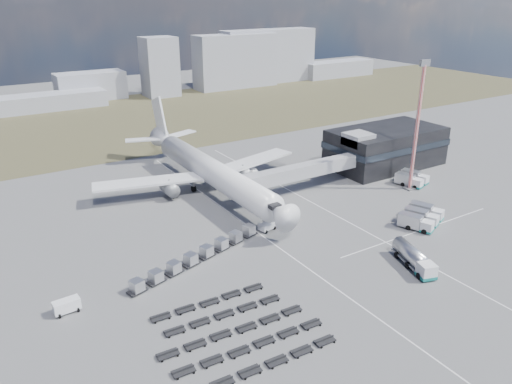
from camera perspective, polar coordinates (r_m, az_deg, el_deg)
ground at (r=91.52m, az=3.96°, el=-6.25°), size 420.00×420.00×0.00m
grass_strip at (r=186.39m, az=-16.39°, el=7.68°), size 420.00×90.00×0.01m
lane_markings at (r=99.03m, az=7.54°, el=-4.10°), size 47.12×110.00×0.01m
terminal at (r=136.02m, az=14.55°, el=5.05°), size 30.40×16.40×11.00m
jet_bridge at (r=113.18m, az=4.52°, el=2.20°), size 30.30×3.80×7.05m
airliner at (r=114.86m, az=-5.45°, el=2.59°), size 51.59×64.53×17.62m
skyline at (r=220.10m, az=-20.56°, el=12.14°), size 310.50×22.63×25.84m
fuel_tanker at (r=88.33m, az=17.59°, el=-7.21°), size 5.56×10.61×3.33m
pushback_tug at (r=97.09m, az=1.27°, el=-3.96°), size 3.76×2.67×1.52m
utility_van at (r=78.59m, az=-20.82°, el=-12.12°), size 3.86×1.93×2.05m
catering_truck at (r=122.29m, az=-0.42°, el=1.93°), size 3.52×5.90×2.53m
service_trucks_near at (r=104.76m, az=18.35°, el=-2.70°), size 10.71×9.56×2.69m
service_trucks_far at (r=125.40m, az=17.38°, el=1.47°), size 7.13×7.84×2.63m
uld_row at (r=86.68m, az=-6.56°, el=-7.20°), size 28.01×9.96×1.94m
baggage_dollies at (r=70.14m, az=-2.39°, el=-15.71°), size 23.05×18.09×0.68m
floodlight_mast at (r=118.24m, az=17.91°, el=7.04°), size 2.76×2.29×29.67m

